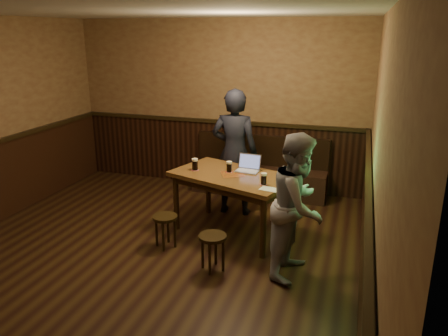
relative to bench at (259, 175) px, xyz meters
name	(u,v)px	position (x,y,z in m)	size (l,w,h in m)	color
room	(140,161)	(-0.81, -2.53, 0.89)	(5.04, 6.04, 2.84)	black
bench	(259,175)	(0.00, 0.00, 0.00)	(2.20, 0.50, 0.95)	black
pub_table	(233,182)	(0.00, -1.57, 0.40)	(1.74, 1.32, 0.83)	brown
stool_left	(165,222)	(-0.68, -2.22, 0.02)	(0.36, 0.36, 0.42)	black
stool_right	(213,242)	(0.06, -2.56, 0.03)	(0.33, 0.33, 0.43)	black
pint_left	(195,164)	(-0.53, -1.56, 0.59)	(0.10, 0.10, 0.16)	maroon
pint_mid	(229,167)	(-0.07, -1.51, 0.59)	(0.10, 0.10, 0.15)	maroon
pint_right	(264,179)	(0.47, -1.85, 0.59)	(0.09, 0.09, 0.15)	maroon
laptop	(248,167)	(0.16, -1.38, 0.57)	(0.32, 0.27, 0.21)	silver
menu	(269,189)	(0.57, -1.99, 0.51)	(0.22, 0.15, 0.00)	silver
person_suit	(235,153)	(-0.17, -0.90, 0.61)	(0.67, 0.44, 1.84)	black
person_grey	(298,206)	(0.96, -2.33, 0.49)	(0.78, 0.61, 1.60)	gray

